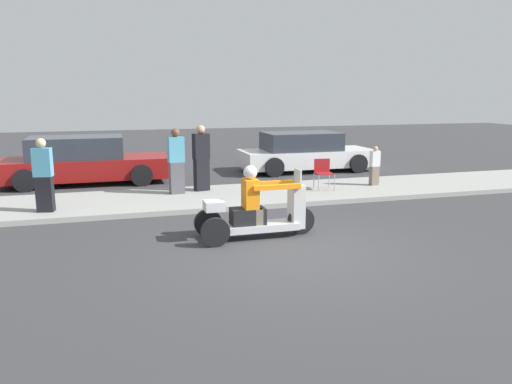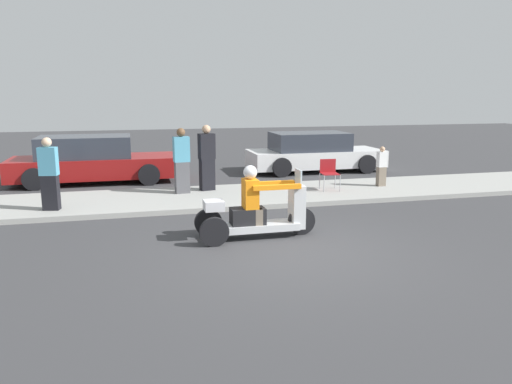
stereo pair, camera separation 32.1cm
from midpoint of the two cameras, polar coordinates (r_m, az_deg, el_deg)
ground_plane at (r=8.74m, az=4.90°, el=-6.90°), size 60.00×60.00×0.00m
sidewalk_strip at (r=13.01m, az=-1.75°, el=-0.50°), size 28.00×2.80×0.12m
motorcycle_trike at (r=9.44m, az=1.07°, el=-2.35°), size 2.31×0.79×1.40m
spectator_by_tree at (r=13.45m, az=-4.96°, el=3.78°), size 0.46×0.33×1.76m
spectator_with_child at (r=13.13m, az=-7.80°, el=3.42°), size 0.43×0.29×1.70m
spectator_end_of_line at (r=11.97m, az=-21.84°, el=1.78°), size 0.42×0.30×1.63m
spectator_far_back at (r=14.52m, az=14.77°, el=2.78°), size 0.28×0.19×1.12m
folding_chair_set_back at (r=13.69m, az=9.01°, el=2.37°), size 0.51×0.51×0.82m
parked_car_lot_far at (r=17.59m, az=7.10°, el=4.47°), size 4.67×2.04×1.36m
parked_car_lot_left at (r=16.00m, az=-17.75°, el=3.45°), size 4.90×2.04×1.43m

